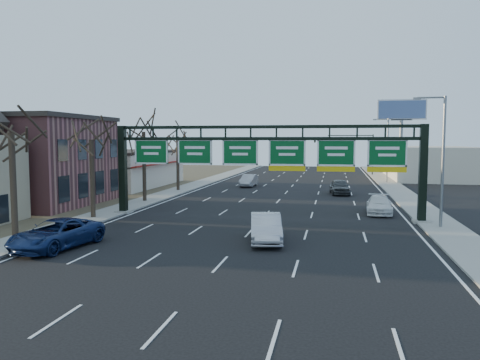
% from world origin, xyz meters
% --- Properties ---
extents(ground, '(160.00, 160.00, 0.00)m').
position_xyz_m(ground, '(0.00, 0.00, 0.00)').
color(ground, black).
rests_on(ground, ground).
extents(sidewalk_left, '(3.00, 120.00, 0.12)m').
position_xyz_m(sidewalk_left, '(-12.80, 20.00, 0.06)').
color(sidewalk_left, gray).
rests_on(sidewalk_left, ground).
extents(sidewalk_right, '(3.00, 120.00, 0.12)m').
position_xyz_m(sidewalk_right, '(12.80, 20.00, 0.06)').
color(sidewalk_right, gray).
rests_on(sidewalk_right, ground).
extents(dirt_strip_left, '(21.00, 120.00, 0.06)m').
position_xyz_m(dirt_strip_left, '(-25.00, 20.00, 0.03)').
color(dirt_strip_left, '#473D2B').
rests_on(dirt_strip_left, ground).
extents(lane_markings, '(21.60, 120.00, 0.01)m').
position_xyz_m(lane_markings, '(0.00, 20.00, 0.01)').
color(lane_markings, white).
rests_on(lane_markings, ground).
extents(sign_gantry, '(24.60, 1.20, 7.20)m').
position_xyz_m(sign_gantry, '(0.16, 8.00, 4.63)').
color(sign_gantry, black).
rests_on(sign_gantry, ground).
extents(brick_block, '(10.40, 12.40, 8.30)m').
position_xyz_m(brick_block, '(-21.50, 11.00, 4.16)').
color(brick_block, '#904E50').
rests_on(brick_block, ground).
extents(cream_strip, '(10.90, 18.40, 4.70)m').
position_xyz_m(cream_strip, '(-21.48, 29.00, 2.36)').
color(cream_strip, beige).
rests_on(cream_strip, ground).
extents(building_right_distant, '(12.00, 20.00, 5.00)m').
position_xyz_m(building_right_distant, '(20.00, 50.00, 2.50)').
color(building_right_distant, beige).
rests_on(building_right_distant, ground).
extents(tree_near, '(3.60, 3.60, 8.86)m').
position_xyz_m(tree_near, '(-12.80, -4.00, 7.48)').
color(tree_near, black).
rests_on(tree_near, sidewalk_left).
extents(tree_gantry, '(3.60, 3.60, 8.48)m').
position_xyz_m(tree_gantry, '(-12.80, 5.00, 7.11)').
color(tree_gantry, black).
rests_on(tree_gantry, sidewalk_left).
extents(tree_mid, '(3.60, 3.60, 9.24)m').
position_xyz_m(tree_mid, '(-12.80, 15.00, 7.85)').
color(tree_mid, black).
rests_on(tree_mid, sidewalk_left).
extents(tree_far, '(3.60, 3.60, 8.86)m').
position_xyz_m(tree_far, '(-12.80, 25.00, 7.48)').
color(tree_far, black).
rests_on(tree_far, sidewalk_left).
extents(streetlight_near, '(2.15, 0.22, 9.00)m').
position_xyz_m(streetlight_near, '(12.47, 6.00, 5.08)').
color(streetlight_near, slate).
rests_on(streetlight_near, sidewalk_right).
extents(streetlight_far, '(2.15, 0.22, 9.00)m').
position_xyz_m(streetlight_far, '(12.47, 40.00, 5.08)').
color(streetlight_far, slate).
rests_on(streetlight_far, sidewalk_right).
extents(billboard_right, '(7.00, 0.50, 12.00)m').
position_xyz_m(billboard_right, '(15.00, 44.98, 9.06)').
color(billboard_right, slate).
rests_on(billboard_right, ground).
extents(traffic_signal_mast, '(10.16, 0.54, 7.00)m').
position_xyz_m(traffic_signal_mast, '(5.69, 55.00, 5.50)').
color(traffic_signal_mast, black).
rests_on(traffic_signal_mast, ground).
extents(car_blue_suv, '(3.56, 6.16, 1.61)m').
position_xyz_m(car_blue_suv, '(-9.78, -4.52, 0.81)').
color(car_blue_suv, navy).
rests_on(car_blue_suv, ground).
extents(car_silver_sedan, '(2.63, 5.28, 1.66)m').
position_xyz_m(car_silver_sedan, '(1.46, -0.56, 0.83)').
color(car_silver_sedan, '#B3B2B7').
rests_on(car_silver_sedan, ground).
extents(car_white_wagon, '(2.31, 5.07, 1.44)m').
position_xyz_m(car_white_wagon, '(9.07, 11.91, 0.72)').
color(car_white_wagon, white).
rests_on(car_white_wagon, ground).
extents(car_grey_far, '(2.45, 5.09, 1.68)m').
position_xyz_m(car_grey_far, '(6.02, 25.25, 0.84)').
color(car_grey_far, '#3B3E40').
rests_on(car_grey_far, ground).
extents(car_silver_distant, '(1.82, 4.74, 1.54)m').
position_xyz_m(car_silver_distant, '(-5.50, 31.86, 0.77)').
color(car_silver_distant, '#9D9DA1').
rests_on(car_silver_distant, ground).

